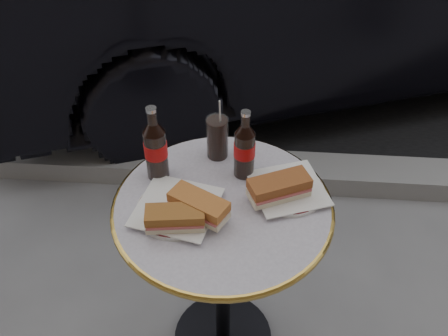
# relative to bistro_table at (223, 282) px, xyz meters

# --- Properties ---
(curb) EXTENTS (40.00, 0.20, 0.12)m
(curb) POSITION_rel_bistro_table_xyz_m (0.00, 0.90, -0.32)
(curb) COLOR gray
(curb) RESTS_ON ground
(bistro_table) EXTENTS (0.62, 0.62, 0.73)m
(bistro_table) POSITION_rel_bistro_table_xyz_m (0.00, 0.00, 0.00)
(bistro_table) COLOR #BAB2C4
(bistro_table) RESTS_ON ground
(plate_left) EXTENTS (0.29, 0.29, 0.01)m
(plate_left) POSITION_rel_bistro_table_xyz_m (-0.12, -0.04, 0.37)
(plate_left) COLOR silver
(plate_left) RESTS_ON bistro_table
(plate_right) EXTENTS (0.24, 0.24, 0.01)m
(plate_right) POSITION_rel_bistro_table_xyz_m (0.18, 0.06, 0.37)
(plate_right) COLOR white
(plate_right) RESTS_ON bistro_table
(sandwich_left_a) EXTENTS (0.16, 0.09, 0.05)m
(sandwich_left_a) POSITION_rel_bistro_table_xyz_m (-0.12, -0.10, 0.40)
(sandwich_left_a) COLOR #975A26
(sandwich_left_a) RESTS_ON plate_left
(sandwich_left_b) EXTENTS (0.18, 0.14, 0.06)m
(sandwich_left_b) POSITION_rel_bistro_table_xyz_m (-0.06, -0.06, 0.41)
(sandwich_left_b) COLOR #B6672E
(sandwich_left_b) RESTS_ON plate_left
(sandwich_right) EXTENTS (0.19, 0.14, 0.06)m
(sandwich_right) POSITION_rel_bistro_table_xyz_m (0.15, 0.03, 0.41)
(sandwich_right) COLOR brown
(sandwich_right) RESTS_ON plate_right
(cola_bottle_left) EXTENTS (0.07, 0.07, 0.24)m
(cola_bottle_left) POSITION_rel_bistro_table_xyz_m (-0.20, 0.10, 0.49)
(cola_bottle_left) COLOR black
(cola_bottle_left) RESTS_ON bistro_table
(cola_bottle_right) EXTENTS (0.07, 0.07, 0.22)m
(cola_bottle_right) POSITION_rel_bistro_table_xyz_m (0.05, 0.13, 0.48)
(cola_bottle_right) COLOR black
(cola_bottle_right) RESTS_ON bistro_table
(cola_glass) EXTENTS (0.08, 0.08, 0.14)m
(cola_glass) POSITION_rel_bistro_table_xyz_m (-0.03, 0.21, 0.43)
(cola_glass) COLOR black
(cola_glass) RESTS_ON bistro_table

